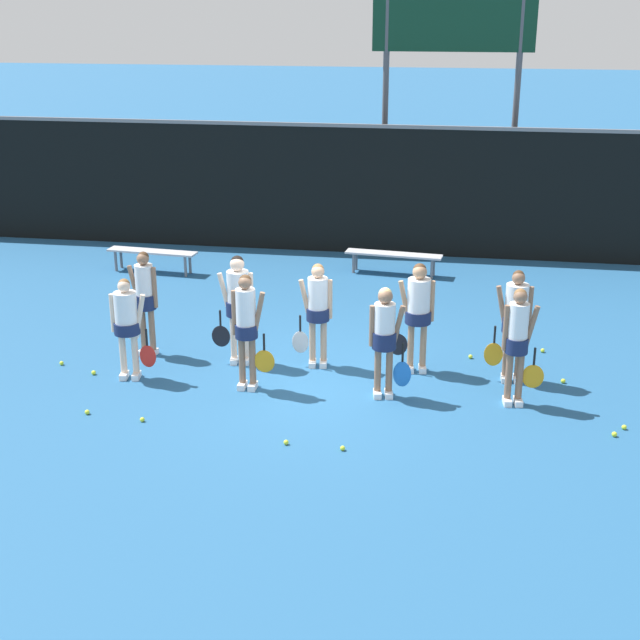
{
  "coord_description": "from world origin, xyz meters",
  "views": [
    {
      "loc": [
        2.13,
        -12.48,
        5.5
      ],
      "look_at": [
        0.02,
        0.08,
        0.94
      ],
      "focal_mm": 50.0,
      "sensor_mm": 36.0,
      "label": 1
    }
  ],
  "objects_px": {
    "bench_courtside": "(152,253)",
    "tennis_ball_3": "(142,420)",
    "player_2": "(385,334)",
    "tennis_ball_11": "(543,350)",
    "scoreboard": "(453,34)",
    "tennis_ball_7": "(242,345)",
    "player_1": "(247,323)",
    "tennis_ball_4": "(343,448)",
    "player_3": "(518,338)",
    "tennis_ball_2": "(94,373)",
    "player_5": "(238,300)",
    "bench_far": "(394,256)",
    "player_0": "(127,321)",
    "tennis_ball_8": "(563,381)",
    "tennis_ball_10": "(471,357)",
    "player_7": "(418,307)",
    "tennis_ball_0": "(87,412)",
    "tennis_ball_5": "(62,363)",
    "tennis_ball_9": "(614,434)",
    "tennis_ball_1": "(624,427)",
    "tennis_ball_6": "(286,442)",
    "player_8": "(515,317)",
    "player_6": "(317,307)",
    "player_4": "(145,295)"
  },
  "relations": [
    {
      "from": "tennis_ball_1",
      "to": "tennis_ball_7",
      "type": "bearing_deg",
      "value": 160.3
    },
    {
      "from": "player_7",
      "to": "tennis_ball_9",
      "type": "relative_size",
      "value": 24.57
    },
    {
      "from": "player_8",
      "to": "tennis_ball_11",
      "type": "xyz_separation_m",
      "value": [
        0.57,
        1.28,
        -1.01
      ]
    },
    {
      "from": "tennis_ball_3",
      "to": "tennis_ball_4",
      "type": "distance_m",
      "value": 2.89
    },
    {
      "from": "player_7",
      "to": "tennis_ball_6",
      "type": "relative_size",
      "value": 25.87
    },
    {
      "from": "tennis_ball_8",
      "to": "tennis_ball_10",
      "type": "bearing_deg",
      "value": 151.18
    },
    {
      "from": "bench_courtside",
      "to": "player_1",
      "type": "xyz_separation_m",
      "value": [
        3.5,
        -5.62,
        0.63
      ]
    },
    {
      "from": "player_1",
      "to": "tennis_ball_7",
      "type": "bearing_deg",
      "value": 107.96
    },
    {
      "from": "player_7",
      "to": "player_3",
      "type": "bearing_deg",
      "value": -41.67
    },
    {
      "from": "player_4",
      "to": "tennis_ball_9",
      "type": "height_order",
      "value": "player_4"
    },
    {
      "from": "bench_courtside",
      "to": "player_7",
      "type": "height_order",
      "value": "player_7"
    },
    {
      "from": "player_7",
      "to": "player_1",
      "type": "bearing_deg",
      "value": -163.65
    },
    {
      "from": "bench_courtside",
      "to": "tennis_ball_7",
      "type": "height_order",
      "value": "bench_courtside"
    },
    {
      "from": "tennis_ball_5",
      "to": "tennis_ball_9",
      "type": "bearing_deg",
      "value": -7.61
    },
    {
      "from": "tennis_ball_1",
      "to": "tennis_ball_10",
      "type": "xyz_separation_m",
      "value": [
        -2.09,
        2.25,
        0.0
      ]
    },
    {
      "from": "player_5",
      "to": "tennis_ball_11",
      "type": "relative_size",
      "value": 26.23
    },
    {
      "from": "player_5",
      "to": "tennis_ball_10",
      "type": "bearing_deg",
      "value": 3.31
    },
    {
      "from": "tennis_ball_1",
      "to": "tennis_ball_6",
      "type": "relative_size",
      "value": 1.0
    },
    {
      "from": "bench_courtside",
      "to": "player_0",
      "type": "xyz_separation_m",
      "value": [
        1.61,
        -5.54,
        0.53
      ]
    },
    {
      "from": "scoreboard",
      "to": "bench_courtside",
      "type": "relative_size",
      "value": 3.1
    },
    {
      "from": "player_2",
      "to": "tennis_ball_11",
      "type": "relative_size",
      "value": 24.61
    },
    {
      "from": "player_4",
      "to": "tennis_ball_3",
      "type": "xyz_separation_m",
      "value": [
        0.78,
        -2.43,
        -0.99
      ]
    },
    {
      "from": "tennis_ball_1",
      "to": "tennis_ball_2",
      "type": "distance_m",
      "value": 7.92
    },
    {
      "from": "player_1",
      "to": "tennis_ball_1",
      "type": "relative_size",
      "value": 26.21
    },
    {
      "from": "tennis_ball_3",
      "to": "tennis_ball_11",
      "type": "relative_size",
      "value": 0.97
    },
    {
      "from": "tennis_ball_0",
      "to": "tennis_ball_7",
      "type": "bearing_deg",
      "value": 62.28
    },
    {
      "from": "player_5",
      "to": "player_8",
      "type": "relative_size",
      "value": 1.01
    },
    {
      "from": "player_3",
      "to": "tennis_ball_10",
      "type": "bearing_deg",
      "value": 103.09
    },
    {
      "from": "player_3",
      "to": "tennis_ball_2",
      "type": "height_order",
      "value": "player_3"
    },
    {
      "from": "player_7",
      "to": "tennis_ball_8",
      "type": "relative_size",
      "value": 24.71
    },
    {
      "from": "player_1",
      "to": "tennis_ball_0",
      "type": "bearing_deg",
      "value": -147.81
    },
    {
      "from": "scoreboard",
      "to": "tennis_ball_9",
      "type": "relative_size",
      "value": 86.63
    },
    {
      "from": "bench_far",
      "to": "player_0",
      "type": "distance_m",
      "value": 7.19
    },
    {
      "from": "scoreboard",
      "to": "tennis_ball_7",
      "type": "distance_m",
      "value": 9.5
    },
    {
      "from": "bench_courtside",
      "to": "tennis_ball_3",
      "type": "relative_size",
      "value": 30.1
    },
    {
      "from": "player_7",
      "to": "tennis_ball_4",
      "type": "height_order",
      "value": "player_7"
    },
    {
      "from": "player_2",
      "to": "tennis_ball_7",
      "type": "xyz_separation_m",
      "value": [
        -2.55,
        1.56,
        -0.95
      ]
    },
    {
      "from": "tennis_ball_0",
      "to": "tennis_ball_3",
      "type": "distance_m",
      "value": 0.86
    },
    {
      "from": "player_8",
      "to": "tennis_ball_11",
      "type": "bearing_deg",
      "value": 63.32
    },
    {
      "from": "player_1",
      "to": "tennis_ball_0",
      "type": "distance_m",
      "value": 2.6
    },
    {
      "from": "player_2",
      "to": "player_0",
      "type": "bearing_deg",
      "value": 169.47
    },
    {
      "from": "tennis_ball_5",
      "to": "tennis_ball_0",
      "type": "bearing_deg",
      "value": -55.1
    },
    {
      "from": "bench_far",
      "to": "tennis_ball_10",
      "type": "bearing_deg",
      "value": -63.87
    },
    {
      "from": "tennis_ball_0",
      "to": "bench_courtside",
      "type": "bearing_deg",
      "value": 102.05
    },
    {
      "from": "player_5",
      "to": "player_1",
      "type": "bearing_deg",
      "value": -77.1
    },
    {
      "from": "bench_courtside",
      "to": "player_4",
      "type": "height_order",
      "value": "player_4"
    },
    {
      "from": "player_6",
      "to": "tennis_ball_0",
      "type": "relative_size",
      "value": 24.56
    },
    {
      "from": "scoreboard",
      "to": "player_2",
      "type": "height_order",
      "value": "scoreboard"
    },
    {
      "from": "tennis_ball_10",
      "to": "tennis_ball_0",
      "type": "bearing_deg",
      "value": -150.5
    },
    {
      "from": "bench_courtside",
      "to": "player_3",
      "type": "bearing_deg",
      "value": -31.53
    }
  ]
}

